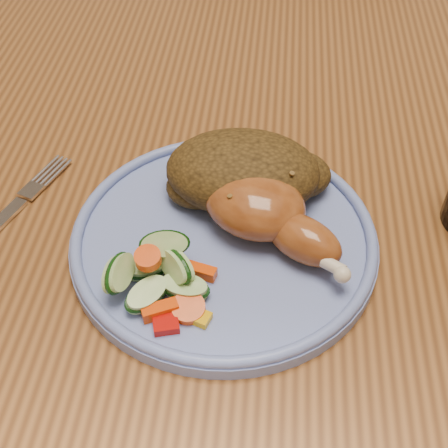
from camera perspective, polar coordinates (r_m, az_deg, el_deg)
The scene contains 8 objects.
dining_table at distance 0.67m, azimuth 6.57°, elevation -1.50°, with size 0.90×1.40×0.75m.
chair_far at distance 1.26m, azimuth 6.25°, elevation 14.21°, with size 0.42×0.42×0.91m.
plate at distance 0.54m, azimuth -0.00°, elevation -1.55°, with size 0.26×0.26×0.01m, color #6578BA.
plate_rim at distance 0.53m, azimuth -0.00°, elevation -0.75°, with size 0.26×0.26×0.01m, color #6578BA.
chicken_leg at distance 0.53m, azimuth 3.88°, elevation 1.10°, with size 0.14×0.13×0.05m.
rice_pilaf at distance 0.56m, azimuth 2.03°, elevation 4.68°, with size 0.15×0.10×0.06m.
vegetable_pile at distance 0.49m, azimuth -5.93°, elevation -4.73°, with size 0.09×0.09×0.05m.
fork at distance 0.60m, azimuth -19.77°, elevation 0.24°, with size 0.07×0.15×0.00m.
Camera 1 is at (-0.03, -0.45, 1.15)m, focal length 50.00 mm.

